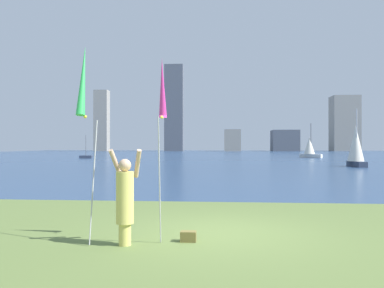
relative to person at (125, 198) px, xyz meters
name	(u,v)px	position (x,y,z in m)	size (l,w,h in m)	color
ground	(223,158)	(1.80, 52.19, -0.96)	(120.00, 138.00, 0.12)	#5B7038
person	(125,198)	(0.00, 0.00, 0.00)	(0.67, 0.49, 1.83)	#D8CC66
kite_flag_left	(83,85)	(-0.65, -0.45, 2.09)	(0.16, 0.99, 3.70)	#B2B2B7
kite_flag_right	(162,92)	(0.65, 0.42, 2.06)	(0.16, 0.65, 3.63)	#B2B2B7
bag	(188,236)	(1.17, 0.37, -0.80)	(0.31, 0.20, 0.20)	olive
sailboat_0	(310,147)	(14.37, 50.20, 0.61)	(3.08, 2.36, 5.02)	silver
sailboat_2	(356,146)	(13.36, 27.47, 0.88)	(1.46, 2.80, 5.04)	#333D51
sailboat_3	(86,157)	(-17.25, 45.22, -0.66)	(1.74, 0.72, 3.25)	#333D51
skyline_tower_0	(102,121)	(-34.76, 106.68, 8.25)	(4.11, 3.30, 18.29)	gray
skyline_tower_1	(174,108)	(-12.78, 106.74, 11.92)	(5.49, 3.07, 25.64)	#565B66
skyline_tower_2	(232,140)	(4.52, 108.42, 2.31)	(4.81, 6.22, 6.41)	gray
skyline_tower_3	(285,141)	(20.13, 110.09, 2.23)	(7.70, 7.58, 6.25)	#565B66
skyline_tower_4	(345,124)	(38.26, 112.57, 7.38)	(7.76, 6.39, 16.55)	gray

